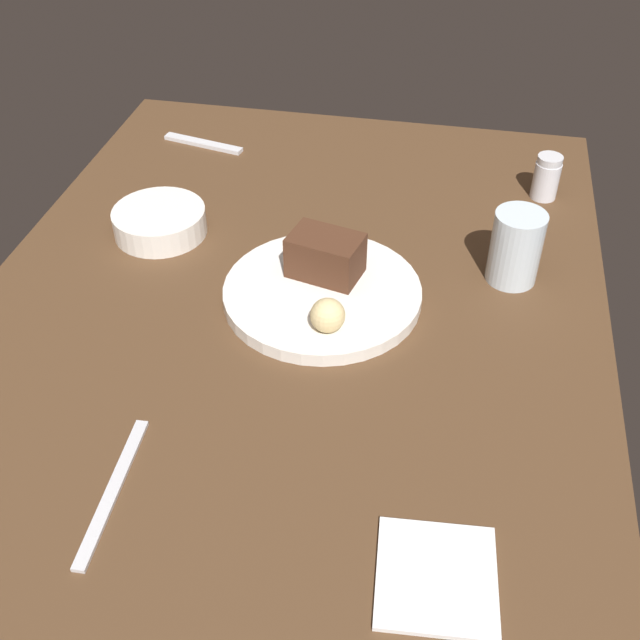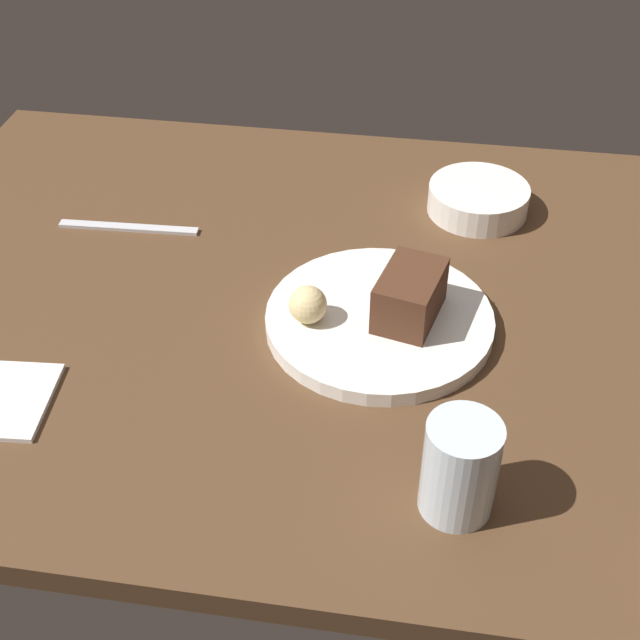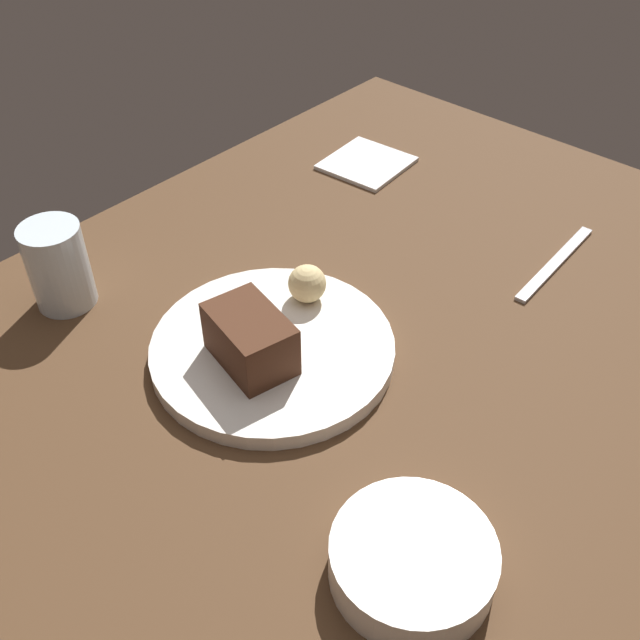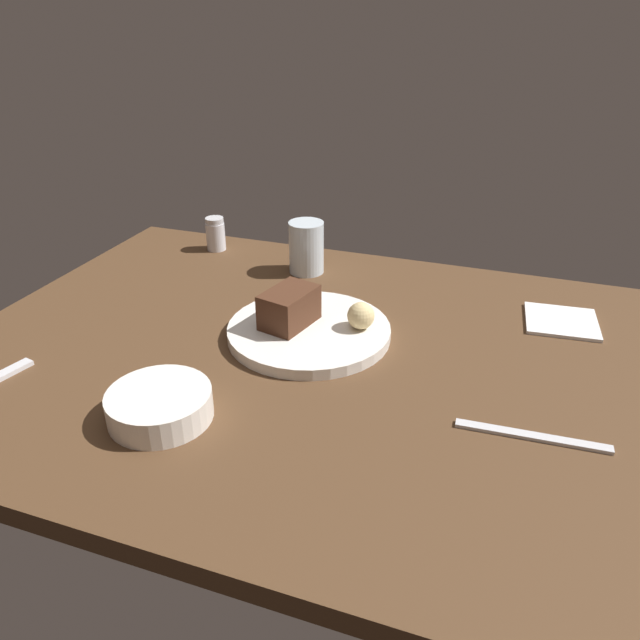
{
  "view_description": "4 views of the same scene",
  "coord_description": "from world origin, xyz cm",
  "px_view_note": "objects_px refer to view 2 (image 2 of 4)",
  "views": [
    {
      "loc": [
        74.73,
        19.88,
        68.37
      ],
      "look_at": [
        2.17,
        5.47,
        5.64
      ],
      "focal_mm": 43.61,
      "sensor_mm": 36.0,
      "label": 1
    },
    {
      "loc": [
        -10.34,
        81.72,
        68.53
      ],
      "look_at": [
        1.25,
        7.13,
        5.46
      ],
      "focal_mm": 48.64,
      "sensor_mm": 36.0,
      "label": 2
    },
    {
      "loc": [
        -45.04,
        -38.23,
        59.34
      ],
      "look_at": [
        -0.5,
        1.67,
        6.52
      ],
      "focal_mm": 41.39,
      "sensor_mm": 36.0,
      "label": 3
    },
    {
      "loc": [
        24.95,
        -76.42,
        52.0
      ],
      "look_at": [
        -3.67,
        5.09,
        5.87
      ],
      "focal_mm": 34.01,
      "sensor_mm": 36.0,
      "label": 4
    }
  ],
  "objects_px": {
    "dessert_plate": "(379,320)",
    "side_bowl": "(478,199)",
    "chocolate_cake_slice": "(410,295)",
    "butter_knife": "(129,228)",
    "bread_roll": "(308,305)",
    "water_glass": "(460,468)"
  },
  "relations": [
    {
      "from": "bread_roll",
      "to": "side_bowl",
      "type": "bearing_deg",
      "value": -123.11
    },
    {
      "from": "bread_roll",
      "to": "side_bowl",
      "type": "relative_size",
      "value": 0.32
    },
    {
      "from": "chocolate_cake_slice",
      "to": "butter_knife",
      "type": "height_order",
      "value": "chocolate_cake_slice"
    },
    {
      "from": "butter_knife",
      "to": "dessert_plate",
      "type": "bearing_deg",
      "value": -25.61
    },
    {
      "from": "chocolate_cake_slice",
      "to": "water_glass",
      "type": "bearing_deg",
      "value": 104.33
    },
    {
      "from": "bread_roll",
      "to": "side_bowl",
      "type": "height_order",
      "value": "bread_roll"
    },
    {
      "from": "bread_roll",
      "to": "butter_knife",
      "type": "distance_m",
      "value": 0.33
    },
    {
      "from": "bread_roll",
      "to": "side_bowl",
      "type": "distance_m",
      "value": 0.35
    },
    {
      "from": "dessert_plate",
      "to": "butter_knife",
      "type": "distance_m",
      "value": 0.39
    },
    {
      "from": "chocolate_cake_slice",
      "to": "water_glass",
      "type": "xyz_separation_m",
      "value": [
        -0.06,
        0.25,
        0.0
      ]
    },
    {
      "from": "dessert_plate",
      "to": "water_glass",
      "type": "xyz_separation_m",
      "value": [
        -0.1,
        0.25,
        0.04
      ]
    },
    {
      "from": "butter_knife",
      "to": "side_bowl",
      "type": "bearing_deg",
      "value": 11.57
    },
    {
      "from": "chocolate_cake_slice",
      "to": "butter_knife",
      "type": "xyz_separation_m",
      "value": [
        0.39,
        -0.15,
        -0.05
      ]
    },
    {
      "from": "side_bowl",
      "to": "butter_knife",
      "type": "bearing_deg",
      "value": 14.23
    },
    {
      "from": "water_glass",
      "to": "side_bowl",
      "type": "relative_size",
      "value": 0.75
    },
    {
      "from": "side_bowl",
      "to": "butter_knife",
      "type": "xyz_separation_m",
      "value": [
        0.46,
        0.12,
        -0.02
      ]
    },
    {
      "from": "dessert_plate",
      "to": "bread_roll",
      "type": "distance_m",
      "value": 0.09
    },
    {
      "from": "dessert_plate",
      "to": "chocolate_cake_slice",
      "type": "bearing_deg",
      "value": -176.08
    },
    {
      "from": "dessert_plate",
      "to": "butter_knife",
      "type": "relative_size",
      "value": 1.4
    },
    {
      "from": "water_glass",
      "to": "side_bowl",
      "type": "bearing_deg",
      "value": -91.39
    },
    {
      "from": "dessert_plate",
      "to": "water_glass",
      "type": "height_order",
      "value": "water_glass"
    },
    {
      "from": "dessert_plate",
      "to": "side_bowl",
      "type": "bearing_deg",
      "value": -112.13
    }
  ]
}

